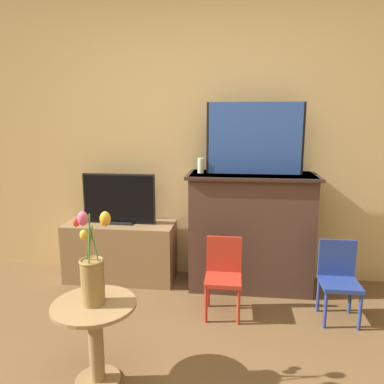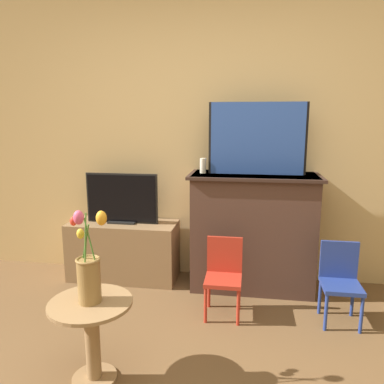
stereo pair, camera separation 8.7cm
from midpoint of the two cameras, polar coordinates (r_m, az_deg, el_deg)
name	(u,v)px [view 2 (the right image)]	position (r m, az deg, el deg)	size (l,w,h in m)	color
wall_back	(206,131)	(3.42, 2.89, 9.23)	(8.00, 0.06, 2.70)	tan
fireplace_mantel	(253,230)	(3.29, 9.97, -5.77)	(1.09, 0.48, 1.01)	#4C3328
painting	(257,139)	(3.16, 10.69, 7.99)	(0.80, 0.03, 0.59)	black
mantel_candle	(203,166)	(3.19, 2.47, 4.03)	(0.05, 0.05, 0.13)	silver
tv_stand	(124,250)	(3.54, -9.68, -8.78)	(0.99, 0.39, 0.53)	olive
tv_monitor	(122,199)	(3.42, -9.92, -1.08)	(0.66, 0.12, 0.45)	black
chair_red	(224,272)	(2.89, 5.74, -12.09)	(0.27, 0.27, 0.58)	#B22D1E
chair_blue	(340,278)	(3.00, 22.43, -12.04)	(0.27, 0.27, 0.58)	navy
side_table	(92,329)	(2.27, -13.89, -19.64)	(0.46, 0.46, 0.48)	#99754C
vase_tulips	(89,272)	(2.12, -14.30, -11.67)	(0.23, 0.18, 0.53)	olive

